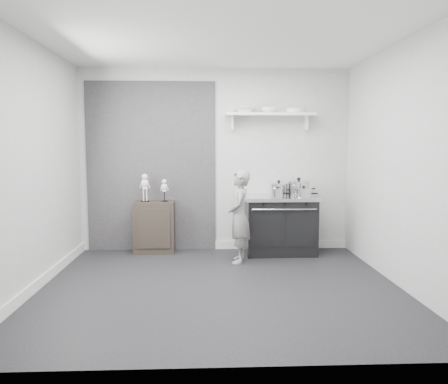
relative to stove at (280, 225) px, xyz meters
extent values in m
plane|color=black|center=(-0.93, -1.48, -0.42)|extent=(4.00, 4.00, 0.00)
cube|color=#AAAAA8|center=(-0.93, 0.32, 0.93)|extent=(4.00, 0.02, 2.70)
cube|color=#AAAAA8|center=(-0.93, -3.28, 0.93)|extent=(4.00, 0.02, 2.70)
cube|color=#AAAAA8|center=(-2.93, -1.48, 0.93)|extent=(0.02, 3.60, 2.70)
cube|color=#AAAAA8|center=(1.07, -1.48, 0.93)|extent=(0.02, 3.60, 2.70)
cube|color=silver|center=(-0.93, -1.48, 2.28)|extent=(4.00, 3.60, 0.02)
cube|color=black|center=(-1.88, 0.31, 0.83)|extent=(1.90, 0.02, 2.50)
cube|color=silver|center=(0.07, 0.30, -0.36)|extent=(2.00, 0.03, 0.12)
cube|color=silver|center=(-2.91, -1.48, -0.36)|extent=(0.03, 3.60, 0.12)
cube|color=white|center=(-0.13, 0.19, 1.60)|extent=(1.30, 0.26, 0.04)
cube|color=white|center=(-0.68, 0.26, 1.48)|extent=(0.03, 0.12, 0.20)
cube|color=white|center=(0.42, 0.26, 1.48)|extent=(0.03, 0.12, 0.20)
cube|color=black|center=(0.00, 0.00, -0.03)|extent=(0.99, 0.59, 0.79)
cube|color=silver|center=(0.00, 0.00, 0.39)|extent=(1.05, 0.63, 0.05)
cube|color=black|center=(-0.24, -0.29, -0.01)|extent=(0.41, 0.02, 0.51)
cube|color=black|center=(0.24, -0.29, -0.01)|extent=(0.41, 0.02, 0.51)
cylinder|color=silver|center=(0.00, -0.32, 0.27)|extent=(0.89, 0.02, 0.02)
cylinder|color=black|center=(-0.30, -0.31, 0.35)|extent=(0.04, 0.03, 0.04)
cylinder|color=black|center=(0.00, -0.31, 0.35)|extent=(0.04, 0.03, 0.04)
cylinder|color=black|center=(0.30, -0.31, 0.35)|extent=(0.04, 0.03, 0.04)
cube|color=black|center=(-1.83, 0.13, -0.05)|extent=(0.58, 0.34, 0.75)
imported|color=gray|center=(-0.63, -0.46, 0.20)|extent=(0.34, 0.48, 1.24)
cylinder|color=silver|center=(-0.01, 0.11, 0.50)|extent=(0.26, 0.26, 0.16)
cylinder|color=silver|center=(-0.01, 0.11, 0.59)|extent=(0.26, 0.26, 0.02)
sphere|color=black|center=(-0.01, 0.11, 0.62)|extent=(0.05, 0.05, 0.05)
cylinder|color=black|center=(0.16, 0.11, 0.50)|extent=(0.10, 0.02, 0.02)
cylinder|color=silver|center=(0.28, 0.10, 0.51)|extent=(0.31, 0.31, 0.19)
cylinder|color=silver|center=(0.28, 0.10, 0.62)|extent=(0.32, 0.32, 0.02)
sphere|color=black|center=(0.28, 0.10, 0.65)|extent=(0.06, 0.06, 0.06)
cylinder|color=black|center=(0.48, 0.10, 0.51)|extent=(0.10, 0.02, 0.02)
cylinder|color=silver|center=(0.29, -0.19, 0.47)|extent=(0.22, 0.22, 0.12)
cylinder|color=silver|center=(0.29, -0.19, 0.54)|extent=(0.23, 0.23, 0.01)
sphere|color=black|center=(0.29, -0.19, 0.57)|extent=(0.04, 0.04, 0.04)
cylinder|color=black|center=(0.44, -0.19, 0.47)|extent=(0.10, 0.02, 0.02)
cylinder|color=silver|center=(-0.07, -0.18, 0.47)|extent=(0.17, 0.17, 0.11)
cylinder|color=silver|center=(-0.07, -0.18, 0.54)|extent=(0.17, 0.17, 0.01)
sphere|color=black|center=(-0.07, -0.18, 0.56)|extent=(0.03, 0.03, 0.03)
cylinder|color=black|center=(0.05, -0.18, 0.47)|extent=(0.10, 0.02, 0.02)
imported|color=white|center=(-0.51, 0.19, 1.66)|extent=(0.32, 0.32, 0.08)
imported|color=white|center=(-0.16, 0.19, 1.65)|extent=(0.23, 0.23, 0.07)
cylinder|color=white|center=(0.23, 0.19, 1.65)|extent=(0.27, 0.27, 0.06)
camera|label=1|loc=(-1.08, -6.20, 1.13)|focal=35.00mm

